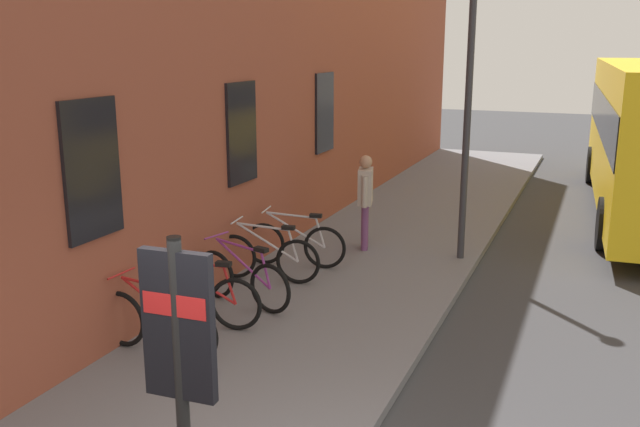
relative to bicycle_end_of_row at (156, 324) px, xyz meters
The scene contains 11 objects.
ground 5.44m from the bicycle_end_of_row, 46.49° to the right, with size 60.00×60.00×0.00m, color #38383A.
sidewalk_pavement 5.87m from the bicycle_end_of_row, 11.62° to the right, with size 24.00×3.50×0.12m, color slate.
station_facade 7.91m from the bicycle_end_of_row, ahead, with size 22.00×0.65×9.20m.
bicycle_end_of_row is the anchor object (origin of this frame).
bicycle_nearest_sign 0.92m from the bicycle_end_of_row, ahead, with size 0.48×1.76×0.97m.
bicycle_under_window 1.82m from the bicycle_end_of_row, ahead, with size 0.59×1.73×0.97m.
bicycle_leaning_wall 2.88m from the bicycle_end_of_row, ahead, with size 0.48×1.76×0.97m.
bicycle_mid_rack 3.71m from the bicycle_end_of_row, ahead, with size 0.50×1.75×0.97m.
transit_info_sign 3.58m from the bicycle_end_of_row, 140.81° to the right, with size 0.11×0.55×2.40m.
pedestrian_crossing_street 5.24m from the bicycle_end_of_row, ahead, with size 0.63×0.37×1.73m.
street_lamp 6.42m from the bicycle_end_of_row, 26.59° to the right, with size 0.28×0.28×5.03m.
Camera 1 is at (-4.13, -1.84, 3.80)m, focal length 38.82 mm.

